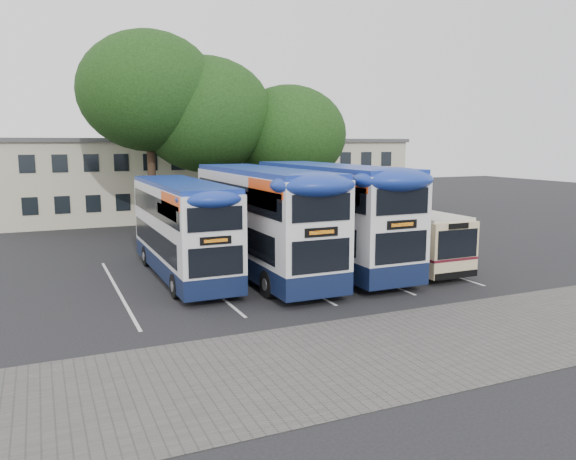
{
  "coord_description": "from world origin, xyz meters",
  "views": [
    {
      "loc": [
        -13.4,
        -17.81,
        5.88
      ],
      "look_at": [
        -3.24,
        5.0,
        1.98
      ],
      "focal_mm": 35.0,
      "sensor_mm": 36.0,
      "label": 1
    }
  ],
  "objects_px": {
    "tree_mid": "(205,115)",
    "bus_dd_right": "(329,211)",
    "bus_dd_mid": "(262,217)",
    "tree_left": "(149,92)",
    "bus_dd_left": "(182,225)",
    "tree_right": "(289,135)",
    "bus_single": "(393,232)",
    "lamp_post": "(319,153)"
  },
  "relations": [
    {
      "from": "tree_right",
      "to": "bus_dd_mid",
      "type": "bearing_deg",
      "value": -119.15
    },
    {
      "from": "bus_dd_right",
      "to": "bus_dd_left",
      "type": "bearing_deg",
      "value": 173.81
    },
    {
      "from": "tree_left",
      "to": "bus_dd_right",
      "type": "distance_m",
      "value": 15.12
    },
    {
      "from": "tree_left",
      "to": "bus_dd_right",
      "type": "bearing_deg",
      "value": -64.3
    },
    {
      "from": "bus_dd_right",
      "to": "bus_dd_mid",
      "type": "bearing_deg",
      "value": -176.59
    },
    {
      "from": "tree_mid",
      "to": "bus_dd_right",
      "type": "xyz_separation_m",
      "value": [
        2.44,
        -12.31,
        -4.96
      ]
    },
    {
      "from": "tree_left",
      "to": "bus_dd_right",
      "type": "xyz_separation_m",
      "value": [
        5.96,
        -12.39,
        -6.29
      ]
    },
    {
      "from": "bus_dd_left",
      "to": "bus_dd_right",
      "type": "height_order",
      "value": "bus_dd_right"
    },
    {
      "from": "tree_left",
      "to": "bus_dd_left",
      "type": "height_order",
      "value": "tree_left"
    },
    {
      "from": "lamp_post",
      "to": "bus_dd_right",
      "type": "height_order",
      "value": "lamp_post"
    },
    {
      "from": "lamp_post",
      "to": "tree_right",
      "type": "bearing_deg",
      "value": -143.3
    },
    {
      "from": "tree_left",
      "to": "bus_single",
      "type": "relative_size",
      "value": 1.37
    },
    {
      "from": "tree_left",
      "to": "tree_mid",
      "type": "relative_size",
      "value": 1.12
    },
    {
      "from": "bus_single",
      "to": "bus_dd_right",
      "type": "bearing_deg",
      "value": 168.98
    },
    {
      "from": "bus_dd_left",
      "to": "bus_dd_mid",
      "type": "xyz_separation_m",
      "value": [
        3.38,
        -0.95,
        0.3
      ]
    },
    {
      "from": "bus_dd_right",
      "to": "lamp_post",
      "type": "bearing_deg",
      "value": 64.54
    },
    {
      "from": "lamp_post",
      "to": "bus_dd_right",
      "type": "distance_m",
      "value": 16.23
    },
    {
      "from": "bus_dd_left",
      "to": "bus_dd_right",
      "type": "bearing_deg",
      "value": -6.19
    },
    {
      "from": "tree_mid",
      "to": "bus_single",
      "type": "relative_size",
      "value": 1.23
    },
    {
      "from": "tree_left",
      "to": "bus_dd_left",
      "type": "bearing_deg",
      "value": -94.48
    },
    {
      "from": "bus_dd_left",
      "to": "bus_single",
      "type": "bearing_deg",
      "value": -7.75
    },
    {
      "from": "tree_mid",
      "to": "tree_right",
      "type": "distance_m",
      "value": 5.76
    },
    {
      "from": "tree_left",
      "to": "bus_dd_left",
      "type": "distance_m",
      "value": 13.43
    },
    {
      "from": "lamp_post",
      "to": "bus_dd_left",
      "type": "xyz_separation_m",
      "value": [
        -13.77,
        -13.75,
        -2.76
      ]
    },
    {
      "from": "bus_dd_left",
      "to": "bus_dd_mid",
      "type": "bearing_deg",
      "value": -15.73
    },
    {
      "from": "lamp_post",
      "to": "tree_mid",
      "type": "distance_m",
      "value": 9.92
    },
    {
      "from": "bus_dd_right",
      "to": "tree_left",
      "type": "bearing_deg",
      "value": 115.7
    },
    {
      "from": "tree_mid",
      "to": "bus_dd_left",
      "type": "bearing_deg",
      "value": -110.95
    },
    {
      "from": "tree_right",
      "to": "bus_dd_mid",
      "type": "relative_size",
      "value": 0.85
    },
    {
      "from": "lamp_post",
      "to": "tree_mid",
      "type": "bearing_deg",
      "value": -166.88
    },
    {
      "from": "tree_right",
      "to": "tree_left",
      "type": "bearing_deg",
      "value": 175.67
    },
    {
      "from": "tree_mid",
      "to": "tree_right",
      "type": "relative_size",
      "value": 1.17
    },
    {
      "from": "tree_left",
      "to": "bus_dd_mid",
      "type": "xyz_separation_m",
      "value": [
        2.47,
        -12.59,
        -6.34
      ]
    },
    {
      "from": "tree_left",
      "to": "bus_dd_mid",
      "type": "height_order",
      "value": "tree_left"
    },
    {
      "from": "tree_left",
      "to": "tree_right",
      "type": "relative_size",
      "value": 1.3
    },
    {
      "from": "bus_dd_left",
      "to": "tree_mid",
      "type": "bearing_deg",
      "value": 69.05
    },
    {
      "from": "bus_dd_left",
      "to": "tree_left",
      "type": "bearing_deg",
      "value": 85.52
    },
    {
      "from": "lamp_post",
      "to": "bus_dd_mid",
      "type": "bearing_deg",
      "value": -125.25
    },
    {
      "from": "bus_dd_left",
      "to": "bus_single",
      "type": "relative_size",
      "value": 1.1
    },
    {
      "from": "bus_dd_mid",
      "to": "bus_dd_right",
      "type": "distance_m",
      "value": 3.49
    },
    {
      "from": "tree_left",
      "to": "bus_dd_mid",
      "type": "relative_size",
      "value": 1.11
    },
    {
      "from": "bus_dd_mid",
      "to": "tree_left",
      "type": "bearing_deg",
      "value": 101.11
    }
  ]
}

